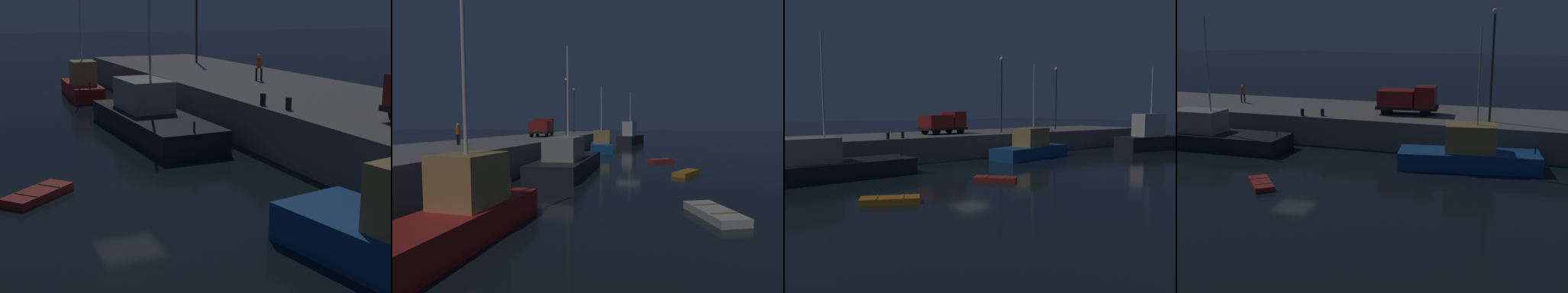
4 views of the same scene
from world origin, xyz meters
The scene contains 12 objects.
ground_plane centered at (0.00, 0.00, 0.00)m, with size 320.00×320.00×0.00m, color black.
pier_quay centered at (0.00, 12.48, 1.17)m, with size 70.16×10.05×2.35m.
fishing_trawler_red centered at (10.98, 4.73, 1.07)m, with size 9.81×4.51×9.49m.
fishing_boat_blue centered at (-9.52, 4.29, 0.99)m, with size 12.12×3.80×10.23m.
fishing_boat_orange centered at (28.87, 1.67, 1.46)m, with size 10.98×4.75×10.06m.
dinghy_orange_near centered at (-0.34, -3.39, 0.15)m, with size 2.73×2.91×0.34m.
dinghy_red_small centered at (-8.85, -5.11, 0.17)m, with size 3.21×2.33×0.37m.
lamp_post_east centered at (11.64, 10.17, 7.25)m, with size 0.44×0.44×8.45m.
lamp_post_central centered at (22.25, 11.62, 7.08)m, with size 0.44×0.44×8.12m.
utility_truck centered at (4.80, 11.56, 3.59)m, with size 5.32×2.92×2.36m.
bollard_west centered at (-1.55, 8.25, 2.64)m, with size 0.28×0.28×0.58m, color black.
bollard_central centered at (-3.15, 7.82, 2.64)m, with size 0.28×0.28×0.58m, color black.
Camera 3 is at (-17.37, -24.16, 4.85)m, focal length 36.38 mm.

